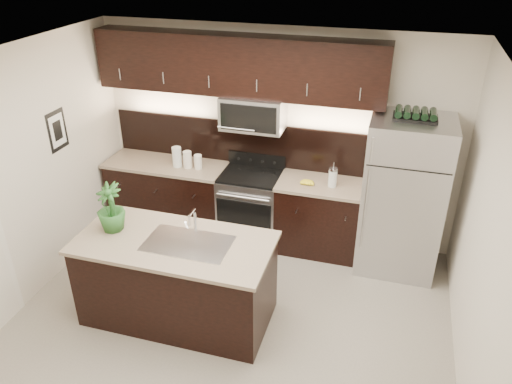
% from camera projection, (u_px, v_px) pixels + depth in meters
% --- Properties ---
extents(ground, '(4.50, 4.50, 0.00)m').
position_uv_depth(ground, '(227.00, 326.00, 5.20)').
color(ground, gray).
rests_on(ground, ground).
extents(room_walls, '(4.52, 4.02, 2.71)m').
position_uv_depth(room_walls, '(209.00, 181.00, 4.39)').
color(room_walls, beige).
rests_on(room_walls, ground).
extents(counter_run, '(3.51, 0.65, 0.94)m').
position_uv_depth(counter_run, '(236.00, 204.00, 6.52)').
color(counter_run, black).
rests_on(counter_run, ground).
extents(upper_fixtures, '(3.49, 0.40, 1.66)m').
position_uv_depth(upper_fixtures, '(239.00, 75.00, 5.85)').
color(upper_fixtures, black).
rests_on(upper_fixtures, counter_run).
extents(island, '(1.96, 0.96, 0.94)m').
position_uv_depth(island, '(177.00, 279.00, 5.13)').
color(island, black).
rests_on(island, ground).
extents(sink_faucet, '(0.84, 0.50, 0.28)m').
position_uv_depth(sink_faucet, '(188.00, 242.00, 4.88)').
color(sink_faucet, silver).
rests_on(sink_faucet, island).
extents(refrigerator, '(0.90, 0.81, 1.87)m').
position_uv_depth(refrigerator, '(403.00, 196.00, 5.74)').
color(refrigerator, '#B2B2B7').
rests_on(refrigerator, ground).
extents(wine_rack, '(0.46, 0.29, 0.11)m').
position_uv_depth(wine_rack, '(416.00, 114.00, 5.28)').
color(wine_rack, black).
rests_on(wine_rack, refrigerator).
extents(plant, '(0.35, 0.35, 0.51)m').
position_uv_depth(plant, '(110.00, 207.00, 4.99)').
color(plant, '#255723').
rests_on(plant, island).
extents(canisters, '(0.39, 0.12, 0.26)m').
position_uv_depth(canisters, '(185.00, 159.00, 6.37)').
color(canisters, silver).
rests_on(canisters, counter_run).
extents(french_press, '(0.11, 0.11, 0.31)m').
position_uv_depth(french_press, '(333.00, 178.00, 5.90)').
color(french_press, silver).
rests_on(french_press, counter_run).
extents(bananas, '(0.18, 0.14, 0.05)m').
position_uv_depth(bananas, '(304.00, 182.00, 6.00)').
color(bananas, yellow).
rests_on(bananas, counter_run).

